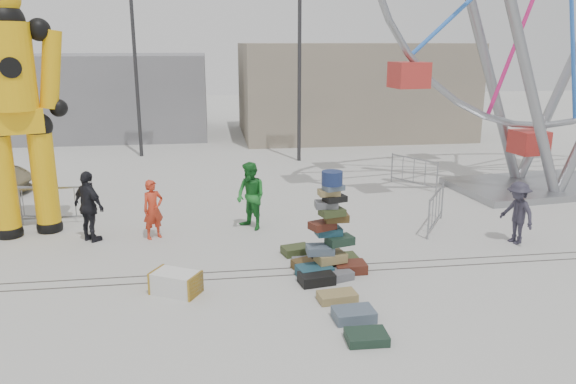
{
  "coord_description": "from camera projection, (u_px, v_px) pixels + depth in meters",
  "views": [
    {
      "loc": [
        -0.88,
        -11.0,
        5.1
      ],
      "look_at": [
        0.94,
        1.87,
        1.6
      ],
      "focal_mm": 35.0,
      "sensor_mm": 36.0,
      "label": 1
    }
  ],
  "objects": [
    {
      "name": "ground",
      "position": [
        257.0,
        288.0,
        11.96
      ],
      "size": [
        90.0,
        90.0,
        0.0
      ],
      "primitive_type": "plane",
      "color": "#9E9E99",
      "rests_on": "ground"
    },
    {
      "name": "track_line_near",
      "position": [
        254.0,
        277.0,
        12.53
      ],
      "size": [
        40.0,
        0.04,
        0.01
      ],
      "primitive_type": "cube",
      "color": "#47443F",
      "rests_on": "ground"
    },
    {
      "name": "track_line_far",
      "position": [
        253.0,
        270.0,
        12.91
      ],
      "size": [
        40.0,
        0.04,
        0.01
      ],
      "primitive_type": "cube",
      "color": "#47443F",
      "rests_on": "ground"
    },
    {
      "name": "building_right",
      "position": [
        350.0,
        89.0,
        31.38
      ],
      "size": [
        12.0,
        8.0,
        5.0
      ],
      "primitive_type": "cube",
      "color": "gray",
      "rests_on": "ground"
    },
    {
      "name": "building_left",
      "position": [
        116.0,
        94.0,
        31.61
      ],
      "size": [
        10.0,
        8.0,
        4.4
      ],
      "primitive_type": "cube",
      "color": "gray",
      "rests_on": "ground"
    },
    {
      "name": "lamp_post_right",
      "position": [
        302.0,
        56.0,
        23.64
      ],
      "size": [
        1.41,
        0.25,
        8.0
      ],
      "color": "#2D2D30",
      "rests_on": "ground"
    },
    {
      "name": "lamp_post_left",
      "position": [
        137.0,
        56.0,
        24.61
      ],
      "size": [
        1.41,
        0.25,
        8.0
      ],
      "color": "#2D2D30",
      "rests_on": "ground"
    },
    {
      "name": "suitcase_tower",
      "position": [
        330.0,
        244.0,
        12.69
      ],
      "size": [
        1.68,
        1.49,
        2.36
      ],
      "rotation": [
        0.0,
        0.0,
        0.15
      ],
      "color": "#1C4555",
      "rests_on": "ground"
    },
    {
      "name": "crash_test_dummy",
      "position": [
        14.0,
        102.0,
        14.43
      ],
      "size": [
        2.67,
        1.33,
        6.78
      ],
      "rotation": [
        0.0,
        0.0,
        0.34
      ],
      "color": "black",
      "rests_on": "ground"
    },
    {
      "name": "steamer_trunk",
      "position": [
        176.0,
        283.0,
        11.69
      ],
      "size": [
        1.14,
        0.97,
        0.46
      ],
      "primitive_type": "cube",
      "rotation": [
        0.0,
        0.0,
        -0.5
      ],
      "color": "silver",
      "rests_on": "ground"
    },
    {
      "name": "row_case_0",
      "position": [
        296.0,
        250.0,
        13.86
      ],
      "size": [
        0.77,
        0.62,
        0.2
      ],
      "primitive_type": "cube",
      "rotation": [
        0.0,
        0.0,
        0.26
      ],
      "color": "#384422",
      "rests_on": "ground"
    },
    {
      "name": "row_case_1",
      "position": [
        308.0,
        263.0,
        13.06
      ],
      "size": [
        0.71,
        0.62,
        0.18
      ],
      "primitive_type": "cube",
      "rotation": [
        0.0,
        0.0,
        0.07
      ],
      "color": "slate",
      "rests_on": "ground"
    },
    {
      "name": "row_case_2",
      "position": [
        317.0,
        278.0,
        12.18
      ],
      "size": [
        0.82,
        0.61,
        0.24
      ],
      "primitive_type": "cube",
      "rotation": [
        0.0,
        0.0,
        0.16
      ],
      "color": "black",
      "rests_on": "ground"
    },
    {
      "name": "row_case_3",
      "position": [
        337.0,
        297.0,
        11.38
      ],
      "size": [
        0.82,
        0.53,
        0.18
      ],
      "primitive_type": "cube",
      "rotation": [
        0.0,
        0.0,
        0.11
      ],
      "color": "#9C864F",
      "rests_on": "ground"
    },
    {
      "name": "row_case_4",
      "position": [
        354.0,
        314.0,
        10.59
      ],
      "size": [
        0.81,
        0.58,
        0.21
      ],
      "primitive_type": "cube",
      "rotation": [
        0.0,
        0.0,
        0.07
      ],
      "color": "slate",
      "rests_on": "ground"
    },
    {
      "name": "row_case_5",
      "position": [
        367.0,
        337.0,
        9.83
      ],
      "size": [
        0.74,
        0.55,
        0.17
      ],
      "primitive_type": "cube",
      "rotation": [
        0.0,
        0.0,
        -0.02
      ],
      "color": "#1C3326",
      "rests_on": "ground"
    },
    {
      "name": "barricade_dummy_b",
      "position": [
        7.0,
        203.0,
        16.28
      ],
      "size": [
        1.97,
        0.57,
        1.1
      ],
      "primitive_type": null,
      "rotation": [
        0.0,
        0.0,
        -0.24
      ],
      "color": "gray",
      "rests_on": "ground"
    },
    {
      "name": "barricade_dummy_c",
      "position": [
        57.0,
        205.0,
        16.12
      ],
      "size": [
        2.0,
        0.14,
        1.1
      ],
      "primitive_type": null,
      "rotation": [
        0.0,
        0.0,
        0.02
      ],
      "color": "gray",
      "rests_on": "ground"
    },
    {
      "name": "barricade_wheel_front",
      "position": [
        436.0,
        210.0,
        15.67
      ],
      "size": [
        1.17,
        1.73,
        1.1
      ],
      "primitive_type": null,
      "rotation": [
        0.0,
        0.0,
        1.0
      ],
      "color": "gray",
      "rests_on": "ground"
    },
    {
      "name": "barricade_wheel_back",
      "position": [
        414.0,
        172.0,
        20.14
      ],
      "size": [
        1.15,
        1.75,
        1.1
      ],
      "primitive_type": null,
      "rotation": [
        0.0,
        0.0,
        -1.01
      ],
      "color": "gray",
      "rests_on": "ground"
    },
    {
      "name": "pedestrian_red",
      "position": [
        153.0,
        209.0,
        14.83
      ],
      "size": [
        0.7,
        0.63,
        1.6
      ],
      "primitive_type": "imported",
      "rotation": [
        0.0,
        0.0,
        0.56
      ],
      "color": "red",
      "rests_on": "ground"
    },
    {
      "name": "pedestrian_green",
      "position": [
        251.0,
        196.0,
        15.54
      ],
      "size": [
        1.12,
        1.17,
        1.89
      ],
      "primitive_type": "imported",
      "rotation": [
        0.0,
        0.0,
        -0.93
      ],
      "color": "#1C7127",
      "rests_on": "ground"
    },
    {
      "name": "pedestrian_black",
      "position": [
        89.0,
        207.0,
        14.56
      ],
      "size": [
        1.13,
        1.08,
        1.89
      ],
      "primitive_type": "imported",
      "rotation": [
        0.0,
        0.0,
        2.4
      ],
      "color": "black",
      "rests_on": "ground"
    },
    {
      "name": "pedestrian_grey",
      "position": [
        517.0,
        213.0,
        14.48
      ],
      "size": [
        0.86,
        1.18,
        1.64
      ],
      "primitive_type": "imported",
      "rotation": [
        0.0,
        0.0,
        -1.31
      ],
      "color": "#2B2836",
      "rests_on": "ground"
    }
  ]
}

